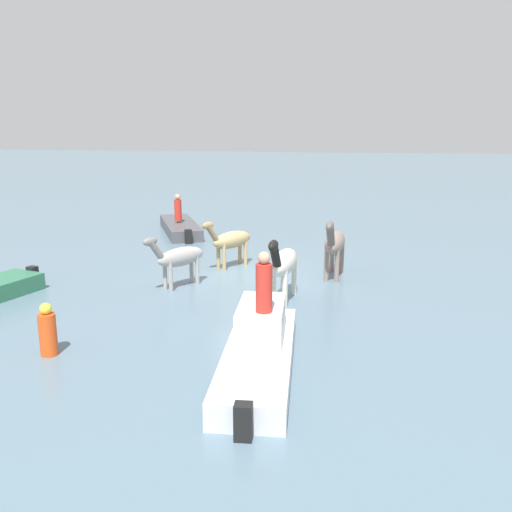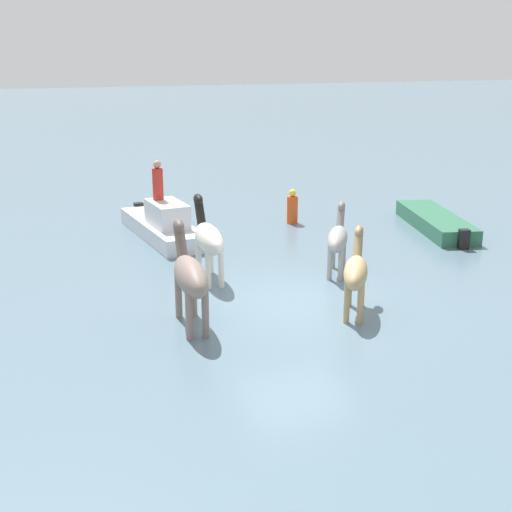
# 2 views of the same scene
# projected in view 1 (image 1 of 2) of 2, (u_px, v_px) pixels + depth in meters

# --- Properties ---
(ground_plane) EXTENTS (190.89, 190.89, 0.00)m
(ground_plane) POSITION_uv_depth(u_px,v_px,m) (253.00, 276.00, 17.17)
(ground_plane) COLOR slate
(horse_dun_straggler) EXTENTS (2.59, 0.73, 2.01)m
(horse_dun_straggler) POSITION_uv_depth(u_px,v_px,m) (334.00, 243.00, 16.79)
(horse_dun_straggler) COLOR gray
(horse_dun_straggler) RESTS_ON ground_plane
(horse_dark_mare) EXTENTS (2.01, 1.41, 1.67)m
(horse_dark_mare) POSITION_uv_depth(u_px,v_px,m) (179.00, 257.00, 15.75)
(horse_dark_mare) COLOR #9E9993
(horse_dark_mare) RESTS_ON ground_plane
(horse_mid_herd) EXTENTS (2.06, 1.42, 1.71)m
(horse_mid_herd) POSITION_uv_depth(u_px,v_px,m) (230.00, 240.00, 18.06)
(horse_mid_herd) COLOR tan
(horse_mid_herd) RESTS_ON ground_plane
(horse_chestnut_trailing) EXTENTS (2.51, 0.71, 1.95)m
(horse_chestnut_trailing) POSITION_uv_depth(u_px,v_px,m) (283.00, 263.00, 14.43)
(horse_chestnut_trailing) COLOR silver
(horse_chestnut_trailing) RESTS_ON ground_plane
(boat_launch_far) EXTENTS (4.86, 3.40, 0.74)m
(boat_launch_far) POSITION_uv_depth(u_px,v_px,m) (180.00, 229.00, 24.32)
(boat_launch_far) COLOR #4C4C51
(boat_launch_far) RESTS_ON ground_plane
(boat_tender_starboard) EXTENTS (4.89, 1.78, 1.34)m
(boat_tender_starboard) POSITION_uv_depth(u_px,v_px,m) (259.00, 353.00, 10.49)
(boat_tender_starboard) COLOR silver
(boat_tender_starboard) RESTS_ON ground_plane
(person_spotter_bow) EXTENTS (0.32, 0.32, 1.19)m
(person_spotter_bow) POSITION_uv_depth(u_px,v_px,m) (178.00, 208.00, 23.98)
(person_spotter_bow) COLOR red
(person_spotter_bow) RESTS_ON boat_launch_far
(person_watcher_seated) EXTENTS (0.32, 0.32, 1.19)m
(person_watcher_seated) POSITION_uv_depth(u_px,v_px,m) (264.00, 284.00, 10.13)
(person_watcher_seated) COLOR red
(person_watcher_seated) RESTS_ON boat_tender_starboard
(buoy_channel_marker) EXTENTS (0.36, 0.36, 1.14)m
(buoy_channel_marker) POSITION_uv_depth(u_px,v_px,m) (48.00, 332.00, 11.07)
(buoy_channel_marker) COLOR #E54C19
(buoy_channel_marker) RESTS_ON ground_plane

